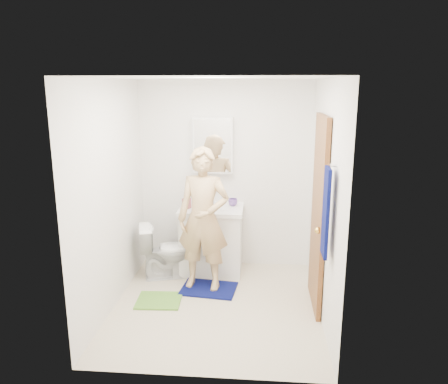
% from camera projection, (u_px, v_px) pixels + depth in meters
% --- Properties ---
extents(floor, '(2.20, 2.40, 0.02)m').
position_uv_depth(floor, '(216.00, 306.00, 4.75)').
color(floor, beige).
rests_on(floor, ground).
extents(ceiling, '(2.20, 2.40, 0.02)m').
position_uv_depth(ceiling, '(215.00, 77.00, 4.18)').
color(ceiling, white).
rests_on(ceiling, ground).
extents(wall_back, '(2.20, 0.02, 2.40)m').
position_uv_depth(wall_back, '(225.00, 175.00, 5.63)').
color(wall_back, white).
rests_on(wall_back, ground).
extents(wall_front, '(2.20, 0.02, 2.40)m').
position_uv_depth(wall_front, '(199.00, 240.00, 3.29)').
color(wall_front, white).
rests_on(wall_front, ground).
extents(wall_left, '(0.02, 2.40, 2.40)m').
position_uv_depth(wall_left, '(110.00, 197.00, 4.55)').
color(wall_left, white).
rests_on(wall_left, ground).
extents(wall_right, '(0.02, 2.40, 2.40)m').
position_uv_depth(wall_right, '(326.00, 202.00, 4.37)').
color(wall_right, white).
rests_on(wall_right, ground).
extents(vanity_cabinet, '(0.75, 0.55, 0.80)m').
position_uv_depth(vanity_cabinet, '(212.00, 241.00, 5.55)').
color(vanity_cabinet, white).
rests_on(vanity_cabinet, floor).
extents(countertop, '(0.79, 0.59, 0.05)m').
position_uv_depth(countertop, '(211.00, 209.00, 5.45)').
color(countertop, white).
rests_on(countertop, vanity_cabinet).
extents(sink_basin, '(0.40, 0.40, 0.03)m').
position_uv_depth(sink_basin, '(211.00, 208.00, 5.45)').
color(sink_basin, white).
rests_on(sink_basin, countertop).
extents(faucet, '(0.03, 0.03, 0.12)m').
position_uv_depth(faucet, '(213.00, 199.00, 5.61)').
color(faucet, silver).
rests_on(faucet, countertop).
extents(medicine_cabinet, '(0.50, 0.12, 0.70)m').
position_uv_depth(medicine_cabinet, '(213.00, 145.00, 5.48)').
color(medicine_cabinet, white).
rests_on(medicine_cabinet, wall_back).
extents(mirror_panel, '(0.46, 0.01, 0.66)m').
position_uv_depth(mirror_panel, '(212.00, 146.00, 5.42)').
color(mirror_panel, white).
rests_on(mirror_panel, wall_back).
extents(door, '(0.05, 0.80, 2.05)m').
position_uv_depth(door, '(318.00, 214.00, 4.56)').
color(door, brown).
rests_on(door, ground).
extents(door_knob, '(0.07, 0.07, 0.07)m').
position_uv_depth(door_knob, '(318.00, 230.00, 4.28)').
color(door_knob, gold).
rests_on(door_knob, door).
extents(towel, '(0.03, 0.24, 0.80)m').
position_uv_depth(towel, '(326.00, 213.00, 3.82)').
color(towel, '#080E50').
rests_on(towel, wall_right).
extents(towel_hook, '(0.06, 0.02, 0.02)m').
position_uv_depth(towel_hook, '(333.00, 165.00, 3.71)').
color(towel_hook, silver).
rests_on(towel_hook, wall_right).
extents(toilet, '(0.75, 0.55, 0.68)m').
position_uv_depth(toilet, '(167.00, 251.00, 5.40)').
color(toilet, white).
rests_on(toilet, floor).
extents(bath_mat, '(0.67, 0.52, 0.02)m').
position_uv_depth(bath_mat, '(209.00, 289.00, 5.12)').
color(bath_mat, '#080E50').
rests_on(bath_mat, floor).
extents(green_rug, '(0.50, 0.43, 0.02)m').
position_uv_depth(green_rug, '(159.00, 300.00, 4.84)').
color(green_rug, '#61A035').
rests_on(green_rug, floor).
extents(soap_dispenser, '(0.11, 0.11, 0.19)m').
position_uv_depth(soap_dispenser, '(187.00, 201.00, 5.39)').
color(soap_dispenser, '#AE5157').
rests_on(soap_dispenser, countertop).
extents(toothbrush_cup, '(0.15, 0.15, 0.09)m').
position_uv_depth(toothbrush_cup, '(233.00, 202.00, 5.51)').
color(toothbrush_cup, '#664495').
rests_on(toothbrush_cup, countertop).
extents(man, '(0.66, 0.48, 1.65)m').
position_uv_depth(man, '(203.00, 219.00, 4.97)').
color(man, tan).
rests_on(man, bath_mat).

